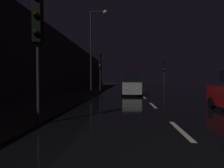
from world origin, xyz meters
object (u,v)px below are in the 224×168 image
streetlamp_overhead (95,41)px  traffic_light_far_right (164,68)px  traffic_light_near_left (38,27)px  car_approaching_headlights (131,86)px  traffic_light_far_left (100,64)px

streetlamp_overhead → traffic_light_far_right: bearing=54.5°
traffic_light_near_left → car_approaching_headlights: (3.87, 12.52, -2.53)m
streetlamp_overhead → car_approaching_headlights: streetlamp_overhead is taller
traffic_light_near_left → traffic_light_far_left: size_ratio=0.98×
traffic_light_far_right → streetlamp_overhead: bearing=-34.6°
traffic_light_far_right → car_approaching_headlights: bearing=-27.3°
traffic_light_far_right → traffic_light_far_left: bearing=-47.4°
traffic_light_far_right → traffic_light_far_left: (-9.78, -8.71, -0.01)m
car_approaching_headlights → traffic_light_near_left: bearing=-17.2°
car_approaching_headlights → traffic_light_far_right: bearing=151.8°
traffic_light_near_left → streetlamp_overhead: (0.31, 10.32, 1.84)m
traffic_light_far_right → traffic_light_far_left: 13.10m
traffic_light_far_right → streetlamp_overhead: (-9.56, -13.41, 1.74)m
traffic_light_far_right → traffic_light_far_left: size_ratio=1.00×
traffic_light_far_left → car_approaching_headlights: (3.78, -2.51, -2.62)m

